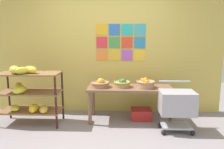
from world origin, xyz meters
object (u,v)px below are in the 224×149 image
fruit_basket_centre (100,83)px  fruit_basket_back_right (146,83)px  banana_shelf_unit (28,91)px  fruit_basket_left (122,83)px  display_table (130,91)px  produce_crate_under_table (141,114)px  shopping_cart (177,104)px

fruit_basket_centre → fruit_basket_back_right: bearing=-1.1°
banana_shelf_unit → fruit_basket_back_right: size_ratio=3.22×
banana_shelf_unit → fruit_basket_back_right: (2.10, 0.18, 0.11)m
banana_shelf_unit → fruit_basket_centre: (1.28, 0.20, 0.10)m
fruit_basket_back_right → fruit_basket_left: 0.43m
display_table → fruit_basket_back_right: bearing=-15.5°
display_table → fruit_basket_left: 0.21m
display_table → fruit_basket_back_right: fruit_basket_back_right is taller
fruit_basket_back_right → fruit_basket_centre: 0.83m
display_table → fruit_basket_left: bearing=-164.5°
fruit_basket_back_right → display_table: bearing=164.5°
produce_crate_under_table → shopping_cart: shopping_cart is taller
fruit_basket_back_right → fruit_basket_centre: fruit_basket_back_right is taller
fruit_basket_left → fruit_basket_centre: (-0.40, -0.02, 0.00)m
fruit_basket_left → produce_crate_under_table: size_ratio=0.80×
banana_shelf_unit → fruit_basket_left: 1.69m
fruit_basket_back_right → fruit_basket_centre: (-0.83, 0.02, -0.01)m
fruit_basket_back_right → fruit_basket_centre: size_ratio=0.99×
fruit_basket_left → produce_crate_under_table: bearing=13.1°
produce_crate_under_table → shopping_cart: size_ratio=0.47×
display_table → fruit_basket_left: (-0.15, -0.04, 0.15)m
banana_shelf_unit → shopping_cart: 2.60m
banana_shelf_unit → fruit_basket_back_right: bearing=5.0°
produce_crate_under_table → shopping_cart: (0.53, -0.52, 0.37)m
fruit_basket_centre → shopping_cart: bearing=-17.3°
shopping_cart → fruit_basket_left: bearing=159.6°
banana_shelf_unit → fruit_basket_left: (1.68, 0.22, 0.10)m
display_table → produce_crate_under_table: bearing=11.5°
fruit_basket_left → shopping_cart: shopping_cart is taller
banana_shelf_unit → fruit_basket_left: banana_shelf_unit is taller
banana_shelf_unit → shopping_cart: bearing=-4.6°
fruit_basket_centre → shopping_cart: 1.39m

